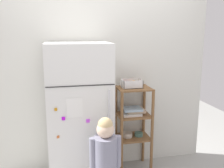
{
  "coord_description": "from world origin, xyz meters",
  "views": [
    {
      "loc": [
        -0.51,
        -2.67,
        1.71
      ],
      "look_at": [
        0.08,
        0.02,
        1.14
      ],
      "focal_mm": 40.55,
      "sensor_mm": 36.0,
      "label": 1
    }
  ],
  "objects_px": {
    "refrigerator": "(79,115)",
    "pantry_shelf_unit": "(133,120)",
    "child_standing": "(105,155)",
    "fruit_bin": "(132,84)"
  },
  "relations": [
    {
      "from": "refrigerator",
      "to": "pantry_shelf_unit",
      "type": "relative_size",
      "value": 1.52
    },
    {
      "from": "refrigerator",
      "to": "child_standing",
      "type": "height_order",
      "value": "refrigerator"
    },
    {
      "from": "refrigerator",
      "to": "pantry_shelf_unit",
      "type": "height_order",
      "value": "refrigerator"
    },
    {
      "from": "refrigerator",
      "to": "pantry_shelf_unit",
      "type": "bearing_deg",
      "value": 11.34
    },
    {
      "from": "refrigerator",
      "to": "child_standing",
      "type": "distance_m",
      "value": 0.61
    },
    {
      "from": "refrigerator",
      "to": "pantry_shelf_unit",
      "type": "xyz_separation_m",
      "value": [
        0.67,
        0.13,
        -0.15
      ]
    },
    {
      "from": "pantry_shelf_unit",
      "to": "fruit_bin",
      "type": "relative_size",
      "value": 4.5
    },
    {
      "from": "child_standing",
      "to": "pantry_shelf_unit",
      "type": "height_order",
      "value": "pantry_shelf_unit"
    },
    {
      "from": "child_standing",
      "to": "fruit_bin",
      "type": "distance_m",
      "value": 0.97
    },
    {
      "from": "refrigerator",
      "to": "fruit_bin",
      "type": "height_order",
      "value": "refrigerator"
    }
  ]
}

